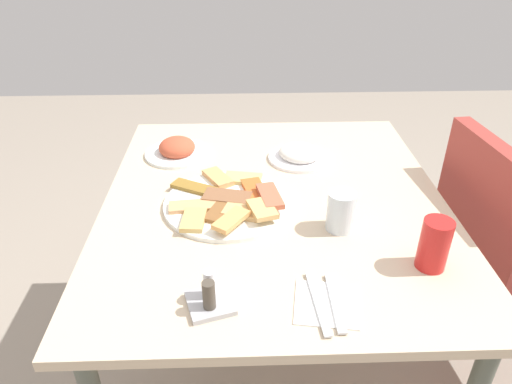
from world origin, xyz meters
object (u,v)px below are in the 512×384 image
(salad_plate_greens, at_px, (299,154))
(paper_napkin, at_px, (326,304))
(soda_can, at_px, (434,244))
(fork, at_px, (318,302))
(dining_table, at_px, (274,223))
(pide_platter, at_px, (229,202))
(dining_chair, at_px, (499,262))
(drinking_glass, at_px, (341,211))
(condiment_caddy, at_px, (210,297))
(spoon, at_px, (335,302))
(salad_plate_rice, at_px, (177,149))

(salad_plate_greens, bearing_deg, paper_napkin, -1.44)
(soda_can, distance_m, fork, 0.30)
(dining_table, distance_m, pide_platter, 0.16)
(dining_chair, bearing_deg, drinking_glass, -76.71)
(dining_table, xyz_separation_m, condiment_caddy, (0.40, -0.16, 0.11))
(salad_plate_greens, bearing_deg, soda_can, 23.77)
(fork, bearing_deg, drinking_glass, 156.27)
(soda_can, distance_m, condiment_caddy, 0.50)
(soda_can, height_order, spoon, soda_can)
(spoon, bearing_deg, condiment_caddy, -90.73)
(pide_platter, distance_m, drinking_glass, 0.30)
(dining_table, relative_size, spoon, 6.34)
(fork, bearing_deg, dining_table, -175.93)
(salad_plate_greens, xyz_separation_m, paper_napkin, (0.65, -0.02, -0.02))
(salad_plate_greens, relative_size, condiment_caddy, 1.75)
(dining_chair, height_order, salad_plate_greens, dining_chair)
(fork, xyz_separation_m, spoon, (0.00, 0.04, 0.00))
(pide_platter, distance_m, spoon, 0.44)
(fork, bearing_deg, pide_platter, -158.10)
(dining_chair, bearing_deg, soda_can, -52.09)
(salad_plate_greens, height_order, fork, salad_plate_greens)
(salad_plate_rice, distance_m, fork, 0.78)
(paper_napkin, height_order, fork, fork)
(dining_chair, bearing_deg, fork, -58.14)
(soda_can, bearing_deg, spoon, -64.51)
(salad_plate_rice, relative_size, soda_can, 1.72)
(salad_plate_greens, distance_m, paper_napkin, 0.65)
(pide_platter, xyz_separation_m, fork, (0.38, 0.19, -0.01))
(salad_plate_rice, relative_size, condiment_caddy, 1.87)
(pide_platter, bearing_deg, soda_can, 59.63)
(drinking_glass, height_order, paper_napkin, drinking_glass)
(salad_plate_rice, bearing_deg, dining_table, 46.62)
(condiment_caddy, bearing_deg, drinking_glass, 129.67)
(pide_platter, distance_m, fork, 0.42)
(dining_table, distance_m, drinking_glass, 0.25)
(dining_chair, bearing_deg, spoon, -56.60)
(salad_plate_rice, distance_m, drinking_glass, 0.62)
(dining_chair, relative_size, salad_plate_rice, 4.40)
(dining_table, distance_m, spoon, 0.43)
(drinking_glass, relative_size, condiment_caddy, 0.92)
(paper_napkin, bearing_deg, dining_table, -169.14)
(dining_table, relative_size, dining_chair, 1.16)
(salad_plate_rice, relative_size, spoon, 1.24)
(fork, height_order, condiment_caddy, condiment_caddy)
(salad_plate_rice, relative_size, drinking_glass, 2.03)
(condiment_caddy, bearing_deg, pide_platter, 175.09)
(condiment_caddy, bearing_deg, soda_can, 102.26)
(dining_chair, relative_size, salad_plate_greens, 4.69)
(salad_plate_rice, distance_m, soda_can, 0.86)
(soda_can, bearing_deg, dining_chair, 127.91)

